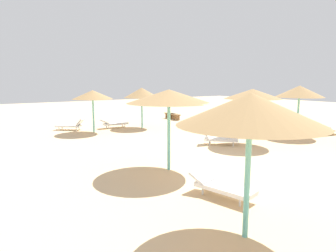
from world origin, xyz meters
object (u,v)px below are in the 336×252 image
at_px(bench_0, 171,115).
at_px(lounger_0, 221,186).
at_px(parasol_0, 250,110).
at_px(parasol_2, 142,93).
at_px(parasol_3, 299,92).
at_px(lounger_3, 330,129).
at_px(lounger_4, 71,125).
at_px(parasol_5, 169,97).
at_px(lounger_1, 219,139).
at_px(parasol_1, 253,94).
at_px(parasol_4, 93,95).
at_px(lounger_2, 114,123).
at_px(bench_1, 174,116).

bearing_deg(bench_0, lounger_0, -120.85).
xyz_separation_m(parasol_0, parasol_2, (5.60, 14.09, -0.24)).
bearing_deg(parasol_3, bench_0, 97.94).
bearing_deg(lounger_3, bench_0, 106.79).
bearing_deg(parasol_0, lounger_4, 85.91).
bearing_deg(parasol_3, parasol_5, -173.40).
relative_size(parasol_2, lounger_1, 1.57).
xyz_separation_m(parasol_1, parasol_3, (4.20, -0.01, 0.04)).
xyz_separation_m(parasol_1, lounger_4, (-6.34, 9.92, -2.29)).
height_order(parasol_3, parasol_4, parasol_3).
distance_m(lounger_1, lounger_3, 7.95).
relative_size(parasol_2, parasol_5, 0.92).
relative_size(parasol_1, lounger_1, 1.61).
distance_m(parasol_4, lounger_2, 2.92).
bearing_deg(lounger_0, lounger_1, 45.78).
distance_m(parasol_2, lounger_0, 13.20).
distance_m(lounger_0, bench_0, 17.60).
bearing_deg(parasol_2, lounger_3, -47.91).
bearing_deg(parasol_0, parasol_4, 81.63).
xyz_separation_m(parasol_4, lounger_3, (11.66, -9.15, -2.09)).
bearing_deg(lounger_2, bench_0, 16.32).
distance_m(parasol_2, lounger_1, 7.54).
bearing_deg(parasol_2, lounger_1, -86.75).
height_order(parasol_2, lounger_2, parasol_2).
height_order(parasol_1, lounger_0, parasol_1).
bearing_deg(bench_0, bench_1, -101.87).
xyz_separation_m(parasol_1, parasol_2, (-1.89, 8.06, -0.15)).
distance_m(parasol_3, parasol_4, 12.63).
bearing_deg(lounger_3, parasol_5, -178.88).
distance_m(parasol_2, lounger_2, 2.93).
bearing_deg(parasol_4, parasol_1, -56.64).
bearing_deg(parasol_1, lounger_2, 111.45).
relative_size(parasol_0, lounger_0, 1.51).
height_order(lounger_3, bench_0, lounger_3).
bearing_deg(bench_0, parasol_1, -103.73).
bearing_deg(lounger_4, parasol_3, -43.31).
xyz_separation_m(parasol_4, lounger_4, (-0.95, 1.73, -2.08)).
relative_size(parasol_5, lounger_0, 1.53).
xyz_separation_m(parasol_0, parasol_4, (2.09, 14.22, -0.29)).
xyz_separation_m(parasol_2, bench_0, (4.56, 2.88, -2.11)).
height_order(parasol_4, lounger_3, parasol_4).
xyz_separation_m(bench_0, bench_1, (-0.14, -0.66, 0.00)).
height_order(parasol_1, lounger_4, parasol_1).
relative_size(parasol_5, lounger_4, 1.68).
bearing_deg(bench_0, lounger_1, -112.34).
bearing_deg(lounger_3, parasol_2, 132.09).
height_order(lounger_0, bench_1, lounger_0).
bearing_deg(lounger_3, lounger_0, -165.74).
height_order(parasol_1, lounger_1, parasol_1).
relative_size(parasol_2, lounger_0, 1.40).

